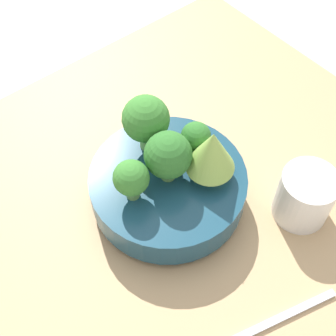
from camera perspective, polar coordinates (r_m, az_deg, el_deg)
The scene contains 10 objects.
ground_plane at distance 0.77m, azimuth 0.37°, elevation -4.93°, with size 6.00×6.00×0.00m, color beige.
table at distance 0.75m, azimuth 0.38°, elevation -4.05°, with size 0.82×0.71×0.05m.
bowl at distance 0.70m, azimuth 0.00°, elevation -2.26°, with size 0.23×0.23×0.06m.
broccoli_floret_back at distance 0.66m, azimuth -3.04°, elevation 5.70°, with size 0.07×0.07×0.10m.
romanesco_piece_near at distance 0.63m, azimuth 5.34°, elevation 2.06°, with size 0.07×0.07×0.09m.
broccoli_floret_left at distance 0.62m, azimuth -4.27°, elevation -1.56°, with size 0.05×0.05×0.07m.
broccoli_floret_right at distance 0.67m, azimuth 3.33°, elevation 3.72°, with size 0.04×0.04×0.06m.
broccoli_floret_center at distance 0.64m, azimuth -0.00°, elevation 1.53°, with size 0.07×0.07×0.08m.
cup at distance 0.71m, azimuth 16.34°, elevation -3.31°, with size 0.08×0.08×0.09m.
fork at distance 0.66m, azimuth 12.46°, elevation -17.90°, with size 0.19×0.06×0.01m.
Camera 1 is at (-0.26, -0.30, 0.66)m, focal length 50.00 mm.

